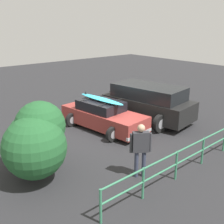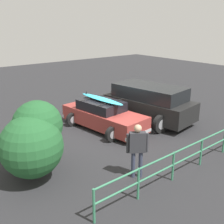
{
  "view_description": "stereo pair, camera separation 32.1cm",
  "coord_description": "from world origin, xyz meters",
  "px_view_note": "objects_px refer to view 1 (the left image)",
  "views": [
    {
      "loc": [
        7.6,
        9.0,
        4.76
      ],
      "look_at": [
        0.09,
        0.02,
        0.95
      ],
      "focal_mm": 45.0,
      "sensor_mm": 36.0,
      "label": 1
    },
    {
      "loc": [
        7.35,
        9.21,
        4.76
      ],
      "look_at": [
        0.09,
        0.02,
        0.95
      ],
      "focal_mm": 45.0,
      "sensor_mm": 36.0,
      "label": 2
    }
  ],
  "objects_px": {
    "suv_car": "(148,102)",
    "person_bystander": "(141,146)",
    "bush_near_left": "(35,139)",
    "sedan_car": "(103,115)"
  },
  "relations": [
    {
      "from": "suv_car",
      "to": "person_bystander",
      "type": "bearing_deg",
      "value": 40.83
    },
    {
      "from": "suv_car",
      "to": "bush_near_left",
      "type": "height_order",
      "value": "bush_near_left"
    },
    {
      "from": "suv_car",
      "to": "sedan_car",
      "type": "bearing_deg",
      "value": -12.35
    },
    {
      "from": "bush_near_left",
      "to": "suv_car",
      "type": "bearing_deg",
      "value": -168.69
    },
    {
      "from": "sedan_car",
      "to": "person_bystander",
      "type": "height_order",
      "value": "person_bystander"
    },
    {
      "from": "bush_near_left",
      "to": "person_bystander",
      "type": "bearing_deg",
      "value": 136.96
    },
    {
      "from": "sedan_car",
      "to": "person_bystander",
      "type": "relative_size",
      "value": 2.47
    },
    {
      "from": "suv_car",
      "to": "person_bystander",
      "type": "relative_size",
      "value": 2.68
    },
    {
      "from": "sedan_car",
      "to": "person_bystander",
      "type": "distance_m",
      "value": 4.47
    },
    {
      "from": "sedan_car",
      "to": "person_bystander",
      "type": "bearing_deg",
      "value": 67.12
    }
  ]
}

